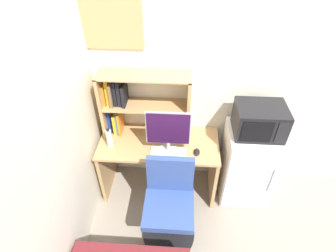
# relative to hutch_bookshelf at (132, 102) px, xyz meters

# --- Properties ---
(wall_back) EXTENTS (6.40, 0.04, 2.60)m
(wall_back) POSITION_rel_hutch_bookshelf_xyz_m (1.60, 0.15, 0.16)
(wall_back) COLOR silver
(wall_back) RESTS_ON ground_plane
(wall_left) EXTENTS (0.04, 4.40, 2.60)m
(wall_left) POSITION_rel_hutch_bookshelf_xyz_m (-0.42, -1.47, 0.16)
(wall_left) COLOR silver
(wall_left) RESTS_ON ground_plane
(desk) EXTENTS (1.27, 0.59, 0.75)m
(desk) POSITION_rel_hutch_bookshelf_xyz_m (0.28, -0.16, -0.61)
(desk) COLOR tan
(desk) RESTS_ON ground_plane
(hutch_bookshelf) EXTENTS (0.90, 0.28, 0.71)m
(hutch_bookshelf) POSITION_rel_hutch_bookshelf_xyz_m (0.00, 0.00, 0.00)
(hutch_bookshelf) COLOR tan
(hutch_bookshelf) RESTS_ON desk
(monitor) EXTENTS (0.43, 0.21, 0.48)m
(monitor) POSITION_rel_hutch_bookshelf_xyz_m (0.39, -0.29, -0.13)
(monitor) COLOR #B7B7BC
(monitor) RESTS_ON desk
(keyboard) EXTENTS (0.36, 0.13, 0.02)m
(keyboard) POSITION_rel_hutch_bookshelf_xyz_m (0.39, -0.31, -0.38)
(keyboard) COLOR silver
(keyboard) RESTS_ON desk
(computer_mouse) EXTENTS (0.06, 0.10, 0.04)m
(computer_mouse) POSITION_rel_hutch_bookshelf_xyz_m (0.68, -0.31, -0.37)
(computer_mouse) COLOR black
(computer_mouse) RESTS_ON desk
(water_bottle) EXTENTS (0.06, 0.06, 0.22)m
(water_bottle) POSITION_rel_hutch_bookshelf_xyz_m (-0.22, -0.25, -0.28)
(water_bottle) COLOR silver
(water_bottle) RESTS_ON desk
(mini_fridge) EXTENTS (0.54, 0.51, 0.94)m
(mini_fridge) POSITION_rel_hutch_bookshelf_xyz_m (1.26, -0.17, -0.66)
(mini_fridge) COLOR white
(mini_fridge) RESTS_ON ground_plane
(microwave) EXTENTS (0.47, 0.37, 0.30)m
(microwave) POSITION_rel_hutch_bookshelf_xyz_m (1.26, -0.17, -0.04)
(microwave) COLOR black
(microwave) RESTS_ON mini_fridge
(desk_chair) EXTENTS (0.54, 0.54, 0.94)m
(desk_chair) POSITION_rel_hutch_bookshelf_xyz_m (0.43, -0.73, -0.72)
(desk_chair) COLOR black
(desk_chair) RESTS_ON ground_plane
(wall_corkboard) EXTENTS (0.60, 0.02, 0.52)m
(wall_corkboard) POSITION_rel_hutch_bookshelf_xyz_m (-0.16, 0.12, 0.78)
(wall_corkboard) COLOR tan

